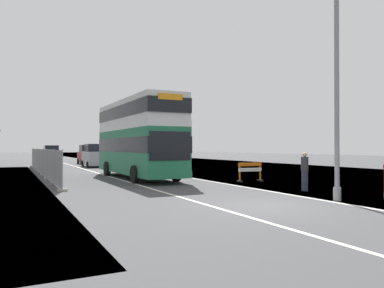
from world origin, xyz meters
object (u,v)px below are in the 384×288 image
object	(u,v)px
pedestrian_at_kerb	(305,171)
car_oncoming_near	(94,156)
roadworks_barrier	(250,170)
lamppost_foreground	(337,84)
car_receding_far	(51,154)
car_receding_mid	(88,155)
double_decker_bus	(138,137)

from	to	relation	value
pedestrian_at_kerb	car_oncoming_near	bearing A→B (deg)	99.89
roadworks_barrier	pedestrian_at_kerb	distance (m)	4.97
roadworks_barrier	car_oncoming_near	world-z (taller)	car_oncoming_near
lamppost_foreground	car_oncoming_near	bearing A→B (deg)	96.54
roadworks_barrier	lamppost_foreground	bearing A→B (deg)	-101.43
roadworks_barrier	car_receding_far	xyz separation A→B (m)	(-7.54, 35.58, 0.36)
roadworks_barrier	pedestrian_at_kerb	xyz separation A→B (m)	(-0.41, -4.94, 0.21)
lamppost_foreground	car_receding_far	xyz separation A→B (m)	(-5.93, 43.51, -3.37)
car_oncoming_near	lamppost_foreground	bearing A→B (deg)	-83.46
lamppost_foreground	car_receding_mid	bearing A→B (deg)	93.93
car_oncoming_near	pedestrian_at_kerb	bearing A→B (deg)	-80.11
car_oncoming_near	car_receding_mid	size ratio (longest dim) A/B	1.12
double_decker_bus	roadworks_barrier	world-z (taller)	double_decker_bus
lamppost_foreground	pedestrian_at_kerb	size ratio (longest dim) A/B	5.20
lamppost_foreground	car_receding_mid	distance (m)	36.28
car_oncoming_near	car_receding_far	distance (m)	15.17
pedestrian_at_kerb	roadworks_barrier	bearing A→B (deg)	85.21
double_decker_bus	car_oncoming_near	xyz separation A→B (m)	(0.29, 15.34, -1.57)
roadworks_barrier	pedestrian_at_kerb	world-z (taller)	pedestrian_at_kerb
roadworks_barrier	car_receding_mid	bearing A→B (deg)	98.26
roadworks_barrier	car_receding_far	bearing A→B (deg)	101.96
car_receding_far	car_receding_mid	bearing A→B (deg)	-65.18
car_receding_mid	car_receding_far	world-z (taller)	car_receding_mid
lamppost_foreground	double_decker_bus	bearing A→B (deg)	105.07
car_receding_far	pedestrian_at_kerb	distance (m)	41.14
car_receding_far	lamppost_foreground	bearing A→B (deg)	-82.23
car_receding_far	roadworks_barrier	bearing A→B (deg)	-78.04
lamppost_foreground	car_receding_far	distance (m)	44.04
roadworks_barrier	pedestrian_at_kerb	bearing A→B (deg)	-94.79
car_receding_mid	car_receding_far	bearing A→B (deg)	114.82
double_decker_bus	car_oncoming_near	world-z (taller)	double_decker_bus
double_decker_bus	car_receding_mid	bearing A→B (deg)	87.28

